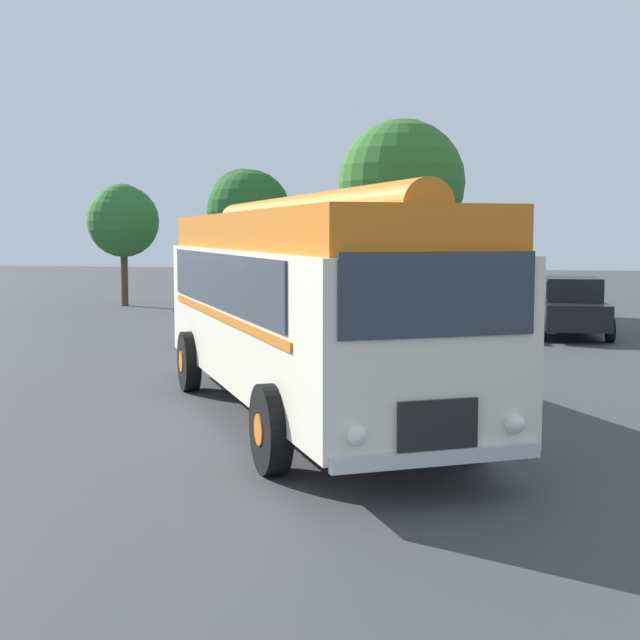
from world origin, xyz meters
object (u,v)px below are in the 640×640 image
at_px(car_near_left, 366,301).
at_px(box_van, 276,284).
at_px(car_mid_left, 457,304).
at_px(car_mid_right, 571,306).
at_px(vintage_bus, 301,298).

height_order(car_near_left, box_van, box_van).
bearing_deg(box_van, car_mid_left, 0.83).
distance_m(car_mid_left, car_mid_right, 3.20).
height_order(vintage_bus, car_mid_left, vintage_bus).
height_order(vintage_bus, car_near_left, vintage_bus).
bearing_deg(car_near_left, vintage_bus, -85.93).
bearing_deg(car_mid_left, vintage_bus, -98.29).
relative_size(car_near_left, box_van, 0.73).
bearing_deg(box_van, car_near_left, 15.10).
relative_size(car_mid_right, box_van, 0.73).
xyz_separation_m(vintage_bus, car_mid_left, (1.84, 12.65, -1.05)).
xyz_separation_m(car_near_left, box_van, (-2.66, -0.72, 0.52)).
height_order(vintage_bus, car_mid_right, vintage_bus).
distance_m(vintage_bus, car_mid_right, 13.44).
xyz_separation_m(vintage_bus, box_van, (-3.61, 12.57, -0.53)).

